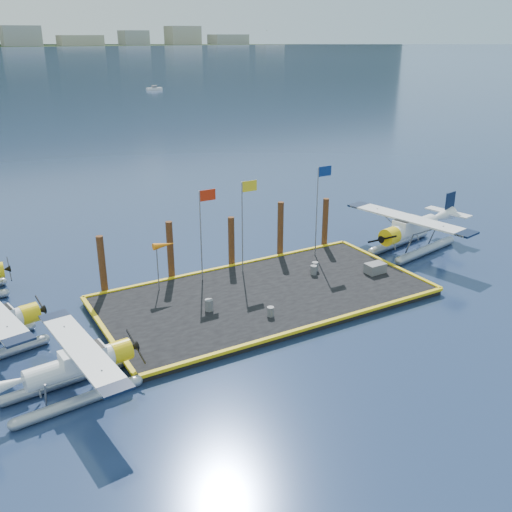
{
  "coord_description": "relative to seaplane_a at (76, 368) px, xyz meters",
  "views": [
    {
      "loc": [
        -16.5,
        -27.56,
        15.37
      ],
      "look_at": [
        0.51,
        2.0,
        2.11
      ],
      "focal_mm": 40.0,
      "sensor_mm": 36.0,
      "label": 1
    }
  ],
  "objects": [
    {
      "name": "flagpole_yellow",
      "position": [
        13.21,
        8.14,
        3.18
      ],
      "size": [
        1.14,
        0.08,
        6.2
      ],
      "color": "gray",
      "rests_on": "dock"
    },
    {
      "name": "drum_2",
      "position": [
        17.31,
        5.77,
        -0.62
      ],
      "size": [
        0.44,
        0.44,
        0.62
      ],
      "primitive_type": "cylinder",
      "color": "#5E5E63",
      "rests_on": "dock"
    },
    {
      "name": "seaplane_a",
      "position": [
        0.0,
        0.0,
        0.0
      ],
      "size": [
        7.8,
        8.61,
        3.05
      ],
      "rotation": [
        0.0,
        0.0,
        -1.47
      ],
      "color": "#9BA0A9",
      "rests_on": "ground"
    },
    {
      "name": "seaplane_d",
      "position": [
        26.29,
        6.12,
        0.29
      ],
      "size": [
        9.61,
        10.46,
        3.7
      ],
      "rotation": [
        0.0,
        0.0,
        1.77
      ],
      "color": "#9BA0A9",
      "rests_on": "ground"
    },
    {
      "name": "drum_0",
      "position": [
        8.48,
        3.93,
        -0.59
      ],
      "size": [
        0.48,
        0.48,
        0.68
      ],
      "primitive_type": "cylinder",
      "color": "#5E5E63",
      "rests_on": "dock"
    },
    {
      "name": "piling_0",
      "position": [
        4.0,
        9.74,
        0.67
      ],
      "size": [
        0.44,
        0.44,
        4.0
      ],
      "primitive_type": "cylinder",
      "color": "#412512",
      "rests_on": "ground"
    },
    {
      "name": "piling_1",
      "position": [
        8.5,
        9.74,
        0.77
      ],
      "size": [
        0.44,
        0.44,
        4.2
      ],
      "primitive_type": "cylinder",
      "color": "#412512",
      "rests_on": "ground"
    },
    {
      "name": "crate",
      "position": [
        20.62,
        3.47,
        -0.6
      ],
      "size": [
        1.33,
        0.89,
        0.66
      ],
      "primitive_type": "cube",
      "color": "#5E5E63",
      "rests_on": "dock"
    },
    {
      "name": "dock",
      "position": [
        12.5,
        4.34,
        -1.13
      ],
      "size": [
        20.0,
        10.0,
        0.4
      ],
      "primitive_type": "cube",
      "color": "black",
      "rests_on": "ground"
    },
    {
      "name": "dock_bumpers",
      "position": [
        12.5,
        4.34,
        -0.84
      ],
      "size": [
        20.25,
        10.25,
        0.18
      ],
      "primitive_type": null,
      "color": "#E1BB0D",
      "rests_on": "dock"
    },
    {
      "name": "ground",
      "position": [
        12.5,
        4.34,
        -1.33
      ],
      "size": [
        4000.0,
        4000.0,
        0.0
      ],
      "primitive_type": "plane",
      "color": "#19284C",
      "rests_on": "ground"
    },
    {
      "name": "piling_4",
      "position": [
        21.0,
        9.74,
        0.67
      ],
      "size": [
        0.44,
        0.44,
        4.0
      ],
      "primitive_type": "cylinder",
      "color": "#412512",
      "rests_on": "ground"
    },
    {
      "name": "drum_4",
      "position": [
        16.87,
        5.31,
        -0.62
      ],
      "size": [
        0.44,
        0.44,
        0.61
      ],
      "primitive_type": "cylinder",
      "color": "#5E5E63",
      "rests_on": "dock"
    },
    {
      "name": "flagpole_blue",
      "position": [
        19.2,
        8.14,
        3.36
      ],
      "size": [
        1.14,
        0.08,
        6.5
      ],
      "color": "gray",
      "rests_on": "dock"
    },
    {
      "name": "piling_3",
      "position": [
        17.0,
        9.74,
        0.82
      ],
      "size": [
        0.44,
        0.44,
        4.3
      ],
      "primitive_type": "cylinder",
      "color": "#412512",
      "rests_on": "ground"
    },
    {
      "name": "windsock",
      "position": [
        7.48,
        8.14,
        1.9
      ],
      "size": [
        1.4,
        0.44,
        3.12
      ],
      "color": "gray",
      "rests_on": "dock"
    },
    {
      "name": "far_backdrop",
      "position": [
        252.41,
        1741.86,
        8.12
      ],
      "size": [
        3050.0,
        2050.0,
        810.0
      ],
      "color": "black",
      "rests_on": "ground"
    },
    {
      "name": "piling_2",
      "position": [
        13.0,
        9.74,
        0.57
      ],
      "size": [
        0.44,
        0.44,
        3.8
      ],
      "primitive_type": "cylinder",
      "color": "#412512",
      "rests_on": "ground"
    },
    {
      "name": "drum_3",
      "position": [
        11.2,
        1.55,
        -0.64
      ],
      "size": [
        0.4,
        0.4,
        0.57
      ],
      "primitive_type": "cylinder",
      "color": "#5E5E63",
      "rests_on": "dock"
    },
    {
      "name": "flagpole_red",
      "position": [
        10.21,
        8.14,
        3.07
      ],
      "size": [
        1.14,
        0.08,
        6.0
      ],
      "color": "gray",
      "rests_on": "dock"
    }
  ]
}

